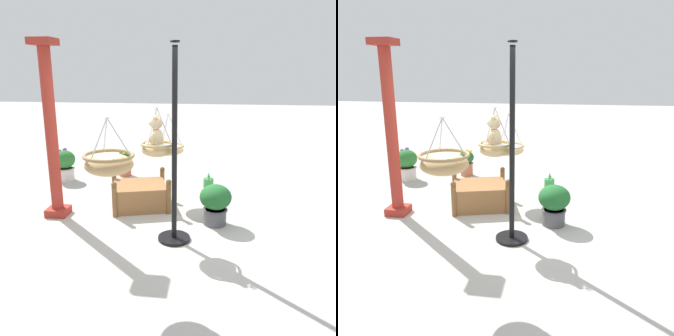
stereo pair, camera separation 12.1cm
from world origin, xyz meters
The scene contains 12 objects.
ground_plane centered at (0.00, 0.00, 0.00)m, with size 40.00×40.00×0.00m, color #ADAAA3.
display_pole_central centered at (-0.15, -0.01, 0.82)m, with size 0.44×0.44×2.58m.
hanging_basket_with_teddy centered at (0.00, 0.24, 1.24)m, with size 0.45×0.45×0.65m.
teddy_bear centered at (0.00, 0.27, 1.43)m, with size 0.31×0.28×0.44m.
hanging_basket_left_high centered at (-1.16, 0.55, 1.33)m, with size 0.53×0.53×0.59m.
hanging_basket_right_low centered at (1.34, 0.27, 0.94)m, with size 0.55×0.55×0.70m.
greenhouse_pillar_left centered at (0.45, 1.93, 1.29)m, with size 0.34×0.34×2.68m.
wooden_planter_box centered at (0.97, 0.70, 0.22)m, with size 1.04×1.12×0.58m.
potted_plant_flowering_red centered at (2.71, 1.41, 0.30)m, with size 0.33×0.33×0.58m.
potted_plant_tall_leafy centered at (2.22, 2.58, 0.35)m, with size 0.45×0.45×0.68m.
potted_plant_bushy_green centered at (0.43, -0.56, 0.35)m, with size 0.47×0.47×0.62m.
watering_can centered at (2.15, -0.43, 0.10)m, with size 0.35×0.20×0.30m.
Camera 1 is at (-4.45, -0.49, 2.23)m, focal length 37.17 mm.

